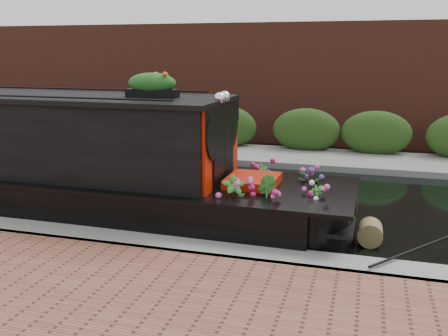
# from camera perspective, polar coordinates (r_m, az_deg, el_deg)

# --- Properties ---
(ground) EXTENTS (80.00, 80.00, 0.00)m
(ground) POSITION_cam_1_polar(r_m,az_deg,el_deg) (11.17, -6.26, -2.88)
(ground) COLOR black
(ground) RESTS_ON ground
(near_bank_coping) EXTENTS (40.00, 0.60, 0.50)m
(near_bank_coping) POSITION_cam_1_polar(r_m,az_deg,el_deg) (8.39, -14.94, -8.85)
(near_bank_coping) COLOR gray
(near_bank_coping) RESTS_ON ground
(far_bank_path) EXTENTS (40.00, 2.40, 0.34)m
(far_bank_path) POSITION_cam_1_polar(r_m,az_deg,el_deg) (15.02, -0.17, 1.39)
(far_bank_path) COLOR slate
(far_bank_path) RESTS_ON ground
(far_hedge) EXTENTS (40.00, 1.10, 2.80)m
(far_hedge) POSITION_cam_1_polar(r_m,az_deg,el_deg) (15.87, 0.74, 2.04)
(far_hedge) COLOR #244216
(far_hedge) RESTS_ON ground
(far_brick_wall) EXTENTS (40.00, 1.00, 8.00)m
(far_brick_wall) POSITION_cam_1_polar(r_m,az_deg,el_deg) (17.87, 2.54, 3.30)
(far_brick_wall) COLOR brown
(far_brick_wall) RESTS_ON ground
(narrowboat) EXTENTS (12.71, 2.44, 2.96)m
(narrowboat) POSITION_cam_1_polar(r_m,az_deg,el_deg) (10.72, -23.21, 0.29)
(narrowboat) COLOR black
(narrowboat) RESTS_ON ground
(rope_fender) EXTENTS (0.40, 0.45, 0.40)m
(rope_fender) POSITION_cam_1_polar(r_m,az_deg,el_deg) (8.55, 16.36, -7.09)
(rope_fender) COLOR olive
(rope_fender) RESTS_ON ground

